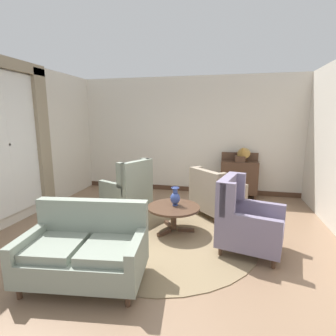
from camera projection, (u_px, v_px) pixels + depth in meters
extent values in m
plane|color=#896B51|center=(158.00, 244.00, 4.04)|extent=(8.74, 8.74, 0.00)
cube|color=silver|center=(189.00, 136.00, 6.74)|extent=(5.86, 0.08, 2.96)
cube|color=silver|center=(34.00, 141.00, 5.27)|extent=(0.08, 4.37, 2.96)
cube|color=#4C3323|center=(187.00, 189.00, 6.96)|extent=(5.70, 0.03, 0.12)
cylinder|color=#847051|center=(163.00, 235.00, 4.32)|extent=(3.08, 3.08, 0.01)
cube|color=silver|center=(8.00, 144.00, 4.59)|extent=(0.03, 1.30, 2.44)
cube|color=white|center=(9.00, 144.00, 4.59)|extent=(0.02, 1.38, 2.52)
cube|color=white|center=(9.00, 144.00, 4.59)|extent=(0.02, 0.04, 2.44)
cube|color=white|center=(9.00, 144.00, 4.59)|extent=(0.02, 1.30, 0.04)
cube|color=gray|center=(43.00, 138.00, 5.36)|extent=(0.10, 0.32, 2.74)
cube|color=gray|center=(2.00, 62.00, 4.31)|extent=(0.10, 1.98, 0.20)
cylinder|color=#4C3323|center=(174.00, 207.00, 4.42)|extent=(0.89, 0.89, 0.04)
cylinder|color=#4C3323|center=(174.00, 219.00, 4.46)|extent=(0.10, 0.10, 0.38)
cube|color=#4C3323|center=(186.00, 230.00, 4.47)|extent=(0.28, 0.08, 0.07)
cube|color=#4C3323|center=(169.00, 225.00, 4.70)|extent=(0.21, 0.26, 0.07)
cube|color=#4C3323|center=(164.00, 233.00, 4.35)|extent=(0.20, 0.27, 0.07)
cylinder|color=#384C93|center=(175.00, 205.00, 4.46)|extent=(0.09, 0.09, 0.02)
ellipsoid|color=#384C93|center=(175.00, 198.00, 4.44)|extent=(0.17, 0.17, 0.20)
cylinder|color=#384C93|center=(175.00, 190.00, 4.41)|extent=(0.08, 0.08, 0.08)
torus|color=#384C93|center=(175.00, 188.00, 4.41)|extent=(0.14, 0.14, 0.02)
cube|color=gray|center=(84.00, 261.00, 3.04)|extent=(1.49, 0.99, 0.28)
cube|color=gray|center=(93.00, 219.00, 3.30)|extent=(1.41, 0.32, 0.51)
cube|color=gray|center=(56.00, 247.00, 3.00)|extent=(0.63, 0.68, 0.10)
cube|color=gray|center=(108.00, 250.00, 2.94)|extent=(0.63, 0.68, 0.10)
cube|color=gray|center=(27.00, 242.00, 3.01)|extent=(0.20, 0.72, 0.19)
cube|color=gray|center=(137.00, 248.00, 2.89)|extent=(0.20, 0.72, 0.19)
cylinder|color=#4C3323|center=(19.00, 292.00, 2.82)|extent=(0.06, 0.06, 0.14)
cylinder|color=#4C3323|center=(128.00, 300.00, 2.71)|extent=(0.06, 0.06, 0.14)
cylinder|color=#4C3323|center=(51.00, 260.00, 3.46)|extent=(0.06, 0.06, 0.14)
cylinder|color=#4C3323|center=(140.00, 265.00, 3.35)|extent=(0.06, 0.06, 0.14)
cube|color=gray|center=(126.00, 197.00, 5.47)|extent=(1.05, 1.04, 0.31)
cube|color=gray|center=(137.00, 177.00, 5.19)|extent=(0.44, 0.77, 0.65)
cube|color=gray|center=(145.00, 170.00, 5.49)|extent=(0.22, 0.17, 0.49)
cube|color=gray|center=(122.00, 176.00, 4.96)|extent=(0.22, 0.17, 0.49)
cube|color=gray|center=(136.00, 181.00, 5.72)|extent=(0.68, 0.37, 0.22)
cube|color=gray|center=(112.00, 188.00, 5.18)|extent=(0.68, 0.37, 0.22)
cylinder|color=#4C3323|center=(127.00, 201.00, 5.94)|extent=(0.06, 0.06, 0.14)
cylinder|color=#4C3323|center=(105.00, 208.00, 5.46)|extent=(0.06, 0.06, 0.14)
cylinder|color=#4C3323|center=(148.00, 206.00, 5.57)|extent=(0.06, 0.06, 0.14)
cylinder|color=#4C3323|center=(127.00, 215.00, 5.08)|extent=(0.06, 0.06, 0.14)
cube|color=gray|center=(217.00, 200.00, 5.22)|extent=(1.16, 1.16, 0.32)
cube|color=gray|center=(205.00, 183.00, 4.98)|extent=(0.67, 0.70, 0.50)
cube|color=gray|center=(221.00, 183.00, 4.70)|extent=(0.21, 0.21, 0.38)
cube|color=gray|center=(197.00, 176.00, 5.32)|extent=(0.21, 0.21, 0.38)
cube|color=gray|center=(233.00, 192.00, 4.89)|extent=(0.59, 0.56, 0.21)
cube|color=gray|center=(208.00, 184.00, 5.51)|extent=(0.59, 0.56, 0.21)
cylinder|color=#4C3323|center=(241.00, 213.00, 5.14)|extent=(0.06, 0.06, 0.14)
cylinder|color=#4C3323|center=(218.00, 204.00, 5.71)|extent=(0.06, 0.06, 0.14)
cylinder|color=#4C3323|center=(215.00, 220.00, 4.82)|extent=(0.06, 0.06, 0.14)
cylinder|color=#4C3323|center=(194.00, 209.00, 5.39)|extent=(0.06, 0.06, 0.14)
cube|color=slate|center=(251.00, 232.00, 3.77)|extent=(1.03, 0.97, 0.32)
cube|color=slate|center=(227.00, 198.00, 3.84)|extent=(0.32, 0.79, 0.64)
cube|color=slate|center=(228.00, 200.00, 3.49)|extent=(0.22, 0.14, 0.48)
cube|color=slate|center=(238.00, 188.00, 4.09)|extent=(0.22, 0.14, 0.48)
cube|color=slate|center=(251.00, 224.00, 3.40)|extent=(0.77, 0.28, 0.22)
cube|color=slate|center=(259.00, 208.00, 4.00)|extent=(0.77, 0.28, 0.22)
cylinder|color=#4C3323|center=(274.00, 263.00, 3.39)|extent=(0.06, 0.06, 0.14)
cylinder|color=#4C3323|center=(277.00, 243.00, 3.93)|extent=(0.06, 0.06, 0.14)
cylinder|color=#4C3323|center=(220.00, 251.00, 3.70)|extent=(0.06, 0.06, 0.14)
cylinder|color=#4C3323|center=(231.00, 234.00, 4.24)|extent=(0.06, 0.06, 0.14)
cube|color=#4C3323|center=(239.00, 177.00, 6.36)|extent=(0.88, 0.36, 0.79)
cube|color=#4C3323|center=(240.00, 156.00, 6.42)|extent=(0.88, 0.04, 0.20)
cube|color=#4C3323|center=(222.00, 195.00, 6.41)|extent=(0.06, 0.06, 0.10)
cube|color=#4C3323|center=(255.00, 197.00, 6.24)|extent=(0.06, 0.06, 0.10)
cube|color=#4C3323|center=(222.00, 192.00, 6.66)|extent=(0.06, 0.06, 0.10)
cube|color=#4C3323|center=(254.00, 194.00, 6.49)|extent=(0.06, 0.06, 0.10)
cube|color=#4C3323|center=(240.00, 159.00, 6.25)|extent=(0.24, 0.24, 0.14)
cone|color=#B28942|center=(243.00, 151.00, 6.12)|extent=(0.38, 0.46, 0.41)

